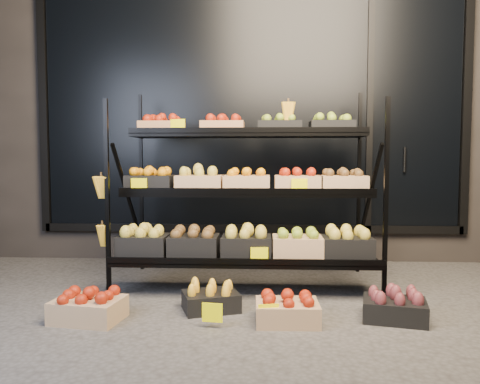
# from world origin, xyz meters

# --- Properties ---
(ground) EXTENTS (24.00, 24.00, 0.00)m
(ground) POSITION_xyz_m (0.00, 0.00, 0.00)
(ground) COLOR #514F4C
(ground) RESTS_ON ground
(building) EXTENTS (6.00, 2.08, 3.50)m
(building) POSITION_xyz_m (0.00, 2.59, 1.75)
(building) COLOR #2D2826
(building) RESTS_ON ground
(display_rack) EXTENTS (2.18, 1.02, 1.66)m
(display_rack) POSITION_xyz_m (-0.01, 0.60, 0.79)
(display_rack) COLOR black
(display_rack) RESTS_ON ground
(tag_floor_a) EXTENTS (0.13, 0.01, 0.12)m
(tag_floor_a) POSITION_xyz_m (-0.18, -0.40, 0.06)
(tag_floor_a) COLOR #FFF500
(tag_floor_a) RESTS_ON ground
(tag_floor_b) EXTENTS (0.13, 0.01, 0.12)m
(tag_floor_b) POSITION_xyz_m (0.17, -0.40, 0.06)
(tag_floor_b) COLOR #FFF500
(tag_floor_b) RESTS_ON ground
(floor_crate_left) EXTENTS (0.47, 0.38, 0.21)m
(floor_crate_left) POSITION_xyz_m (-1.00, -0.30, 0.10)
(floor_crate_left) COLOR tan
(floor_crate_left) RESTS_ON ground
(floor_crate_midleft) EXTENTS (0.44, 0.38, 0.19)m
(floor_crate_midleft) POSITION_xyz_m (-0.22, -0.05, 0.09)
(floor_crate_midleft) COLOR black
(floor_crate_midleft) RESTS_ON ground
(floor_crate_midright) EXTENTS (0.41, 0.31, 0.20)m
(floor_crate_midright) POSITION_xyz_m (0.30, -0.28, 0.09)
(floor_crate_midright) COLOR tan
(floor_crate_midright) RESTS_ON ground
(floor_crate_right) EXTENTS (0.45, 0.37, 0.20)m
(floor_crate_right) POSITION_xyz_m (1.00, -0.19, 0.09)
(floor_crate_right) COLOR black
(floor_crate_right) RESTS_ON ground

